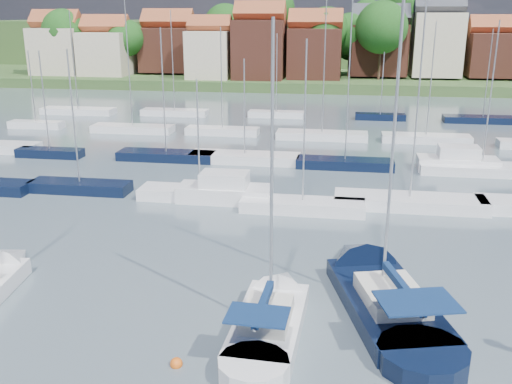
# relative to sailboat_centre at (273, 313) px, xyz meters

# --- Properties ---
(ground) EXTENTS (260.00, 260.00, 0.00)m
(ground) POSITION_rel_sailboat_centre_xyz_m (-0.53, 36.77, -0.36)
(ground) COLOR #45565E
(ground) RESTS_ON ground
(sailboat_centre) EXTENTS (3.17, 10.69, 14.45)m
(sailboat_centre) POSITION_rel_sailboat_centre_xyz_m (0.00, 0.00, 0.00)
(sailboat_centre) COLOR silver
(sailboat_centre) RESTS_ON ground
(sailboat_navy) EXTENTS (7.21, 14.33, 19.07)m
(sailboat_navy) POSITION_rel_sailboat_centre_xyz_m (4.61, 3.50, -0.01)
(sailboat_navy) COLOR black
(sailboat_navy) RESTS_ON ground
(buoy_c) EXTENTS (0.51, 0.51, 0.51)m
(buoy_c) POSITION_rel_sailboat_centre_xyz_m (-3.34, -4.15, -0.36)
(buoy_c) COLOR #D85914
(buoy_c) RESTS_ON ground
(buoy_e) EXTENTS (0.51, 0.51, 0.51)m
(buoy_e) POSITION_rel_sailboat_centre_xyz_m (4.35, 3.12, -0.36)
(buoy_e) COLOR #D85914
(buoy_e) RESTS_ON ground
(marina_field) EXTENTS (79.62, 41.41, 15.93)m
(marina_field) POSITION_rel_sailboat_centre_xyz_m (1.38, 31.91, 0.07)
(marina_field) COLOR silver
(marina_field) RESTS_ON ground
(far_shore_town) EXTENTS (212.46, 90.00, 22.27)m
(far_shore_town) POSITION_rel_sailboat_centre_xyz_m (1.70, 129.43, 4.25)
(far_shore_town) COLOR #40572B
(far_shore_town) RESTS_ON ground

